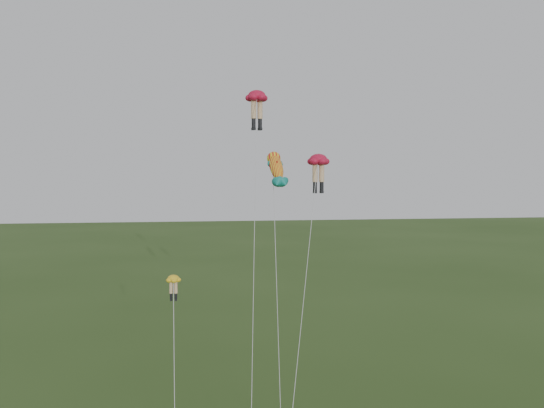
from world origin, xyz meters
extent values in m
ellipsoid|color=red|center=(1.63, 11.89, 19.99)|extent=(2.06, 2.06, 0.81)
cylinder|color=#ECBB8B|center=(1.39, 11.81, 19.04)|extent=(0.36, 0.36, 1.23)
cylinder|color=black|center=(1.39, 11.81, 18.12)|extent=(0.28, 0.28, 0.62)
cube|color=black|center=(1.39, 11.81, 17.72)|extent=(0.31, 0.40, 0.18)
cylinder|color=#ECBB8B|center=(1.86, 11.97, 19.04)|extent=(0.36, 0.36, 1.23)
cylinder|color=black|center=(1.86, 11.97, 18.12)|extent=(0.28, 0.28, 0.62)
cube|color=black|center=(1.86, 11.97, 17.72)|extent=(0.31, 0.40, 0.18)
cylinder|color=silver|center=(0.59, 4.66, 10.30)|extent=(2.11, 14.49, 20.18)
ellipsoid|color=red|center=(4.72, 6.25, 15.51)|extent=(1.54, 1.54, 0.70)
cylinder|color=#ECBB8B|center=(4.51, 6.23, 14.68)|extent=(0.31, 0.31, 1.08)
cylinder|color=black|center=(4.51, 6.23, 13.87)|extent=(0.24, 0.24, 0.54)
cube|color=black|center=(4.51, 6.23, 13.52)|extent=(0.21, 0.33, 0.16)
cylinder|color=#ECBB8B|center=(4.94, 6.27, 14.68)|extent=(0.31, 0.31, 1.08)
cylinder|color=black|center=(4.94, 6.27, 13.87)|extent=(0.24, 0.24, 0.54)
cube|color=black|center=(4.94, 6.27, 13.52)|extent=(0.21, 0.33, 0.16)
cylinder|color=silver|center=(3.13, 2.56, 8.04)|extent=(3.23, 7.42, 15.64)
ellipsoid|color=yellow|center=(-3.97, 0.73, 9.39)|extent=(0.86, 0.86, 0.39)
cylinder|color=#ECBB8B|center=(-4.09, 0.74, 8.93)|extent=(0.17, 0.17, 0.59)
cylinder|color=black|center=(-4.09, 0.74, 8.49)|extent=(0.13, 0.13, 0.29)
cube|color=black|center=(-4.09, 0.74, 8.30)|extent=(0.12, 0.18, 0.09)
cylinder|color=#ECBB8B|center=(-3.85, 0.71, 8.93)|extent=(0.17, 0.17, 0.59)
cylinder|color=black|center=(-3.85, 0.71, 8.49)|extent=(0.13, 0.13, 0.29)
cube|color=black|center=(-3.85, 0.71, 8.30)|extent=(0.12, 0.18, 0.09)
cylinder|color=silver|center=(-3.92, -1.84, 4.90)|extent=(0.13, 5.17, 9.37)
ellipsoid|color=yellow|center=(2.16, 6.61, 15.09)|extent=(0.99, 2.89, 2.31)
sphere|color=yellow|center=(2.16, 6.61, 15.09)|extent=(0.94, 1.28, 1.25)
cone|color=#138079|center=(2.16, 6.61, 15.09)|extent=(0.74, 1.16, 1.22)
cone|color=#138079|center=(2.16, 6.61, 15.09)|extent=(0.74, 1.16, 1.22)
cone|color=#138079|center=(2.16, 6.61, 15.09)|extent=(0.42, 0.65, 0.68)
cone|color=#138079|center=(2.16, 6.61, 15.09)|extent=(0.42, 0.65, 0.68)
cone|color=red|center=(2.16, 6.61, 15.09)|extent=(0.46, 0.66, 0.66)
cylinder|color=silver|center=(1.74, 2.79, 7.66)|extent=(0.88, 7.66, 14.88)
camera|label=1|loc=(-3.41, -29.91, 14.78)|focal=40.00mm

